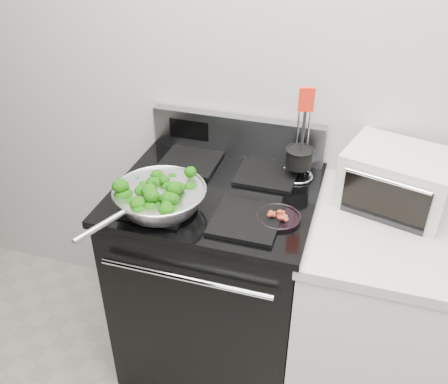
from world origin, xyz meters
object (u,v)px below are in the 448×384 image
at_px(skillet, 159,197).
at_px(bacon_plate, 279,215).
at_px(toaster_oven, 397,179).
at_px(gas_range, 217,276).
at_px(utensil_holder, 299,162).

xyz_separation_m(skillet, bacon_plate, (0.43, 0.07, -0.04)).
bearing_deg(toaster_oven, bacon_plate, -130.26).
bearing_deg(skillet, toaster_oven, 44.44).
distance_m(skillet, bacon_plate, 0.44).
xyz_separation_m(gas_range, utensil_holder, (0.29, 0.18, 0.53)).
bearing_deg(skillet, bacon_plate, 31.11).
xyz_separation_m(gas_range, toaster_oven, (0.67, 0.15, 0.54)).
bearing_deg(gas_range, utensil_holder, 32.31).
bearing_deg(bacon_plate, utensil_holder, 87.34).
relative_size(gas_range, toaster_oven, 2.51).
xyz_separation_m(bacon_plate, utensil_holder, (0.01, 0.31, 0.05)).
relative_size(gas_range, skillet, 2.14).
bearing_deg(bacon_plate, toaster_oven, 34.31).
bearing_deg(bacon_plate, skillet, -171.27).
relative_size(skillet, bacon_plate, 3.23).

